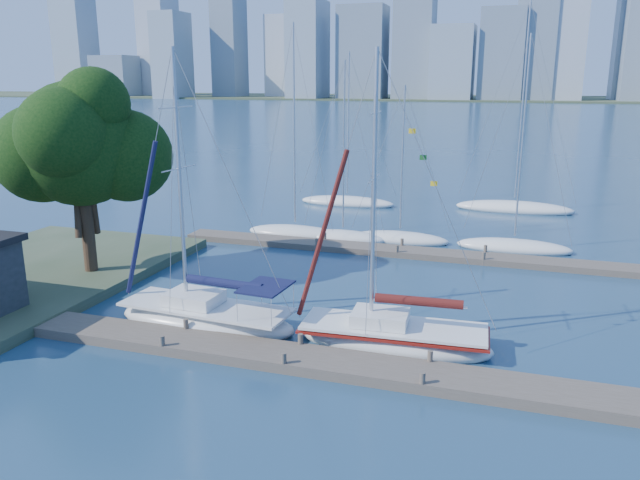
% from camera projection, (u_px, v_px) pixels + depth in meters
% --- Properties ---
extents(ground, '(700.00, 700.00, 0.00)m').
position_uv_depth(ground, '(293.00, 363.00, 23.42)').
color(ground, navy).
rests_on(ground, ground).
extents(near_dock, '(26.00, 2.00, 0.40)m').
position_uv_depth(near_dock, '(293.00, 358.00, 23.37)').
color(near_dock, brown).
rests_on(near_dock, ground).
extents(far_dock, '(30.00, 1.80, 0.36)m').
position_uv_depth(far_dock, '(416.00, 253.00, 37.52)').
color(far_dock, brown).
rests_on(far_dock, ground).
extents(far_shore, '(800.00, 100.00, 1.50)m').
position_uv_depth(far_shore, '(510.00, 99.00, 318.20)').
color(far_shore, '#38472D').
rests_on(far_shore, ground).
extents(tree, '(8.44, 7.68, 10.93)m').
position_uv_depth(tree, '(80.00, 141.00, 31.31)').
color(tree, '#302215').
rests_on(tree, ground).
extents(sailboat_navy, '(8.24, 3.21, 12.15)m').
position_uv_depth(sailboat_navy, '(206.00, 306.00, 26.64)').
color(sailboat_navy, silver).
rests_on(sailboat_navy, ground).
extents(sailboat_maroon, '(7.94, 3.01, 12.01)m').
position_uv_depth(sailboat_maroon, '(393.00, 324.00, 24.61)').
color(sailboat_maroon, silver).
rests_on(sailboat_maroon, ground).
extents(bg_boat_0, '(7.00, 4.67, 14.09)m').
position_uv_depth(bg_boat_0, '(295.00, 232.00, 42.20)').
color(bg_boat_0, silver).
rests_on(bg_boat_0, ground).
extents(bg_boat_1, '(6.00, 2.79, 11.78)m').
position_uv_depth(bg_boat_1, '(343.00, 237.00, 41.12)').
color(bg_boat_1, silver).
rests_on(bg_boat_1, ground).
extents(bg_boat_2, '(6.58, 2.84, 10.27)m').
position_uv_depth(bg_boat_2, '(400.00, 238.00, 40.76)').
color(bg_boat_2, silver).
rests_on(bg_boat_2, ground).
extents(bg_boat_3, '(7.24, 4.60, 13.20)m').
position_uv_depth(bg_boat_3, '(514.00, 246.00, 38.70)').
color(bg_boat_3, silver).
rests_on(bg_boat_3, ground).
extents(bg_boat_6, '(8.37, 3.98, 12.77)m').
position_uv_depth(bg_boat_6, '(347.00, 202.00, 52.64)').
color(bg_boat_6, silver).
rests_on(bg_boat_6, ground).
extents(bg_boat_7, '(9.50, 4.26, 16.34)m').
position_uv_depth(bg_boat_7, '(514.00, 207.00, 50.07)').
color(bg_boat_7, silver).
rests_on(bg_boat_7, ground).
extents(skyline, '(503.32, 51.31, 115.84)m').
position_uv_depth(skyline, '(582.00, 15.00, 272.71)').
color(skyline, gray).
rests_on(skyline, ground).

